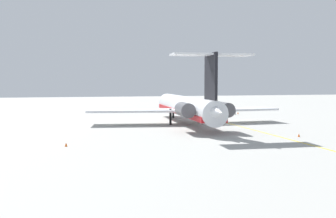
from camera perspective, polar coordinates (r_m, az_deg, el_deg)
name	(u,v)px	position (r m, az deg, el deg)	size (l,w,h in m)	color
ground	(231,125)	(84.36, 9.41, -2.31)	(352.72, 352.72, 0.00)	#9E9E99
main_jetliner	(187,107)	(83.84, 2.82, 0.35)	(48.81, 43.25, 14.21)	silver
ground_crew_near_tail	(235,111)	(110.65, 9.99, -0.27)	(0.40, 0.29, 1.79)	black
safety_cone_nose	(66,145)	(56.80, -14.90, -5.12)	(0.40, 0.40, 0.55)	#EA590F
safety_cone_wingtip	(299,135)	(68.30, 18.87, -3.70)	(0.40, 0.40, 0.55)	#EA590F
safety_cone_tail	(238,113)	(113.67, 10.36, -0.59)	(0.40, 0.40, 0.55)	#EA590F
taxiway_centreline	(225,122)	(88.88, 8.45, -1.99)	(93.13, 0.36, 0.01)	gold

